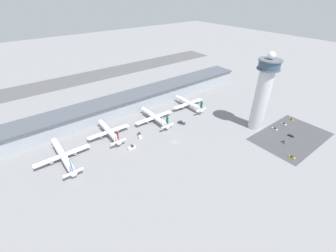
# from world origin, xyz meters

# --- Properties ---
(ground_plane) EXTENTS (1000.00, 1000.00, 0.00)m
(ground_plane) POSITION_xyz_m (0.00, 0.00, 0.00)
(ground_plane) COLOR gray
(terminal_building) EXTENTS (272.91, 25.00, 14.39)m
(terminal_building) POSITION_xyz_m (0.00, 70.00, 7.29)
(terminal_building) COLOR #A3A8B2
(terminal_building) RESTS_ON ground
(runway_strip) EXTENTS (409.36, 44.00, 0.01)m
(runway_strip) POSITION_xyz_m (0.00, 182.99, 0.00)
(runway_strip) COLOR #515154
(runway_strip) RESTS_ON ground
(control_tower) EXTENTS (17.00, 17.00, 63.41)m
(control_tower) POSITION_xyz_m (68.01, -24.56, 32.44)
(control_tower) COLOR silver
(control_tower) RESTS_ON ground
(parking_lot_surface) EXTENTS (64.00, 40.00, 0.01)m
(parking_lot_surface) POSITION_xyz_m (78.70, -51.06, 0.00)
(parking_lot_surface) COLOR #424247
(parking_lot_surface) RESTS_ON ground
(airplane_gate_alpha) EXTENTS (37.73, 44.70, 13.91)m
(airplane_gate_alpha) POSITION_xyz_m (-74.27, 30.19, 4.35)
(airplane_gate_alpha) COLOR silver
(airplane_gate_alpha) RESTS_ON ground
(airplane_gate_bravo) EXTENTS (34.26, 36.54, 13.83)m
(airplane_gate_bravo) POSITION_xyz_m (-36.48, 37.88, 4.71)
(airplane_gate_bravo) COLOR white
(airplane_gate_bravo) RESTS_ON ground
(airplane_gate_charlie) EXTENTS (36.52, 39.35, 13.67)m
(airplane_gate_charlie) POSITION_xyz_m (5.48, 35.21, 4.36)
(airplane_gate_charlie) COLOR white
(airplane_gate_charlie) RESTS_ON ground
(airplane_gate_delta) EXTENTS (34.62, 36.72, 13.81)m
(airplane_gate_delta) POSITION_xyz_m (47.20, 36.49, 4.73)
(airplane_gate_delta) COLOR white
(airplane_gate_delta) RESTS_ON ground
(service_truck_catering) EXTENTS (3.44, 7.73, 2.57)m
(service_truck_catering) POSITION_xyz_m (55.19, 37.68, 0.89)
(service_truck_catering) COLOR black
(service_truck_catering) RESTS_ON ground
(service_truck_fuel) EXTENTS (5.18, 7.17, 2.47)m
(service_truck_fuel) POSITION_xyz_m (21.78, 17.88, 0.85)
(service_truck_fuel) COLOR black
(service_truck_fuel) RESTS_ON ground
(service_truck_baggage) EXTENTS (4.41, 7.76, 2.98)m
(service_truck_baggage) POSITION_xyz_m (-17.59, 23.45, 1.04)
(service_truck_baggage) COLOR black
(service_truck_baggage) RESTS_ON ground
(service_truck_water) EXTENTS (5.88, 2.79, 2.84)m
(service_truck_water) POSITION_xyz_m (-30.47, 13.28, 0.99)
(service_truck_water) COLOR black
(service_truck_water) RESTS_ON ground
(car_red_hatchback) EXTENTS (1.95, 4.31, 1.43)m
(car_red_hatchback) POSITION_xyz_m (53.62, -64.73, 0.55)
(car_red_hatchback) COLOR black
(car_red_hatchback) RESTS_ON ground
(car_navy_sedan) EXTENTS (1.81, 4.29, 1.50)m
(car_navy_sedan) POSITION_xyz_m (91.83, -37.74, 0.58)
(car_navy_sedan) COLOR black
(car_navy_sedan) RESTS_ON ground
(car_white_wagon) EXTENTS (1.76, 4.16, 1.42)m
(car_white_wagon) POSITION_xyz_m (66.21, -51.62, 0.55)
(car_white_wagon) COLOR black
(car_white_wagon) RESTS_ON ground
(car_maroon_suv) EXTENTS (1.81, 4.80, 1.49)m
(car_maroon_suv) POSITION_xyz_m (78.30, -37.17, 0.58)
(car_maroon_suv) COLOR black
(car_maroon_suv) RESTS_ON ground
(car_blue_compact) EXTENTS (1.95, 4.06, 1.36)m
(car_blue_compact) POSITION_xyz_m (104.40, -37.91, 0.52)
(car_blue_compact) COLOR black
(car_blue_compact) RESTS_ON ground
(car_grey_coupe) EXTENTS (1.84, 4.63, 1.46)m
(car_grey_coupe) POSITION_xyz_m (78.98, -50.66, 0.56)
(car_grey_coupe) COLOR black
(car_grey_coupe) RESTS_ON ground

